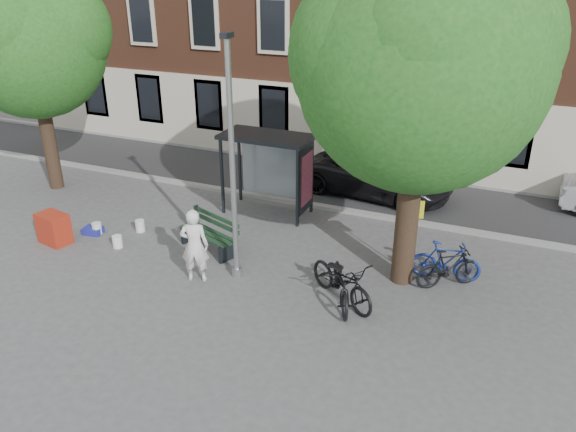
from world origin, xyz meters
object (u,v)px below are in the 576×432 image
(bike_c, at_px, (342,283))
(red_stand, at_px, (54,228))
(bike_b, at_px, (446,261))
(painter, at_px, (195,245))
(car_dark, at_px, (378,175))
(bus_shelter, at_px, (279,157))
(lamppost, at_px, (233,176))
(notice_sign, at_px, (416,221))
(bike_d, at_px, (449,268))
(bike_a, at_px, (342,280))
(bench, at_px, (210,235))

(bike_c, distance_m, red_stand, 8.68)
(bike_c, bearing_deg, bike_b, 19.08)
(painter, distance_m, car_dark, 8.01)
(bus_shelter, bearing_deg, car_dark, 49.06)
(lamppost, relative_size, bike_b, 3.46)
(red_stand, bearing_deg, bike_c, 1.86)
(lamppost, height_order, bike_b, lamppost)
(lamppost, relative_size, notice_sign, 2.90)
(notice_sign, bearing_deg, car_dark, 92.38)
(painter, bearing_deg, bike_d, -179.14)
(bus_shelter, height_order, bike_a, bus_shelter)
(bike_b, xyz_separation_m, bike_d, (0.13, -0.31, -0.00))
(painter, xyz_separation_m, bike_a, (3.76, 0.51, -0.40))
(lamppost, distance_m, painter, 2.08)
(bike_b, distance_m, bike_c, 2.96)
(red_stand, bearing_deg, car_dark, 43.94)
(lamppost, xyz_separation_m, bike_d, (5.14, 1.65, -2.26))
(bus_shelter, distance_m, notice_sign, 5.28)
(bike_b, relative_size, notice_sign, 0.84)
(red_stand, bearing_deg, bike_d, 10.68)
(car_dark, height_order, notice_sign, notice_sign)
(bike_a, bearing_deg, bike_c, -131.40)
(lamppost, distance_m, bus_shelter, 4.24)
(bike_d, bearing_deg, bike_b, -12.89)
(painter, relative_size, bike_a, 0.89)
(bike_a, height_order, red_stand, bike_a)
(notice_sign, bearing_deg, bike_d, -33.70)
(painter, bearing_deg, bus_shelter, -112.64)
(lamppost, height_order, notice_sign, lamppost)
(notice_sign, bearing_deg, bike_b, -14.84)
(lamppost, height_order, bike_d, lamppost)
(bike_c, bearing_deg, red_stand, 156.14)
(lamppost, bearing_deg, red_stand, -175.97)
(lamppost, bearing_deg, bike_c, -2.48)
(painter, relative_size, red_stand, 2.19)
(bike_a, bearing_deg, car_dark, 41.86)
(bike_b, xyz_separation_m, red_stand, (-10.78, -2.37, -0.08))
(lamppost, height_order, bike_a, lamppost)
(bus_shelter, relative_size, bike_c, 1.36)
(bike_d, bearing_deg, notice_sign, 41.69)
(bike_b, relative_size, bike_d, 1.01)
(bike_b, bearing_deg, lamppost, 103.77)
(bike_b, xyz_separation_m, car_dark, (-3.14, 5.00, 0.19))
(painter, xyz_separation_m, notice_sign, (5.03, 2.43, 0.58))
(bus_shelter, xyz_separation_m, notice_sign, (4.76, -2.25, -0.36))
(bike_b, height_order, bike_c, bike_c)
(bike_a, height_order, bike_d, bike_a)
(car_dark, distance_m, red_stand, 10.62)
(bench, distance_m, bike_b, 6.46)
(lamppost, relative_size, bike_c, 2.91)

